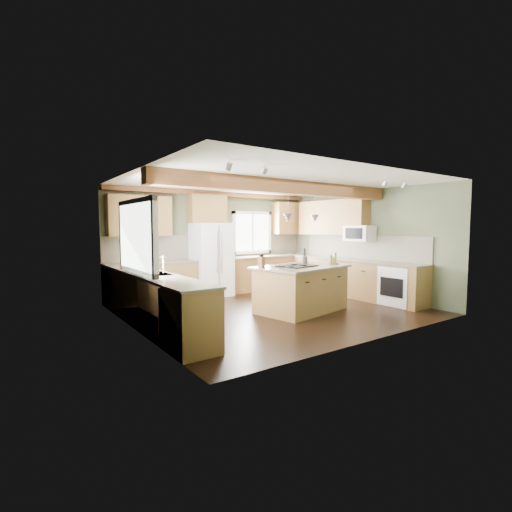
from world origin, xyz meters
TOP-DOWN VIEW (x-y plane):
  - floor at (0.00, 0.00)m, footprint 5.60×5.60m
  - ceiling at (0.00, 0.00)m, footprint 5.60×5.60m
  - wall_back at (0.00, 2.50)m, footprint 5.60×0.00m
  - wall_left at (-2.80, 0.00)m, footprint 0.00×5.00m
  - wall_right at (2.80, 0.00)m, footprint 0.00×5.00m
  - ceiling_beam at (0.00, -0.40)m, footprint 5.55×0.26m
  - soffit_trim at (0.00, 2.40)m, footprint 5.55×0.20m
  - backsplash_back at (0.00, 2.48)m, footprint 5.58×0.03m
  - backsplash_right at (2.78, 0.05)m, footprint 0.03×3.70m
  - base_cab_back_left at (-1.79, 2.20)m, footprint 2.02×0.60m
  - counter_back_left at (-1.79, 2.20)m, footprint 2.06×0.64m
  - base_cab_back_right at (1.49, 2.20)m, footprint 2.62×0.60m
  - counter_back_right at (1.49, 2.20)m, footprint 2.66×0.64m
  - base_cab_left at (-2.50, 0.05)m, footprint 0.60×3.70m
  - counter_left at (-2.50, 0.05)m, footprint 0.64×3.74m
  - base_cab_right at (2.50, 0.05)m, footprint 0.60×3.70m
  - counter_right at (2.50, 0.05)m, footprint 0.64×3.74m
  - upper_cab_back_left at (-1.99, 2.33)m, footprint 1.40×0.35m
  - upper_cab_over_fridge at (-0.30, 2.33)m, footprint 0.96×0.35m
  - upper_cab_right at (2.62, 0.90)m, footprint 0.35×2.20m
  - upper_cab_back_corner at (2.30, 2.33)m, footprint 0.90×0.35m
  - window_left at (-2.78, 0.05)m, footprint 0.04×1.60m
  - window_back at (1.15, 2.48)m, footprint 1.10×0.04m
  - sink at (-2.50, 0.05)m, footprint 0.50×0.65m
  - faucet at (-2.32, 0.05)m, footprint 0.02×0.02m
  - dishwasher at (-2.49, -1.25)m, footprint 0.60×0.60m
  - oven at (2.49, -1.25)m, footprint 0.60×0.72m
  - microwave at (2.58, -0.05)m, footprint 0.40×0.70m
  - pendant_left at (-0.03, -0.49)m, footprint 0.18×0.18m
  - pendant_right at (0.83, -0.32)m, footprint 0.18×0.18m
  - refrigerator at (-0.30, 2.12)m, footprint 0.90×0.74m
  - island at (0.40, -0.40)m, footprint 1.94×1.40m
  - island_top at (0.40, -0.40)m, footprint 2.08×1.53m
  - cooktop at (0.26, -0.43)m, footprint 0.85×0.65m
  - knife_block at (-0.44, -0.19)m, footprint 0.15×0.13m
  - utensil_crock at (0.78, -0.09)m, footprint 0.13×0.13m
  - bottle_tray at (1.21, -0.51)m, footprint 0.28×0.28m

SIDE VIEW (x-z plane):
  - floor at x=0.00m, z-range 0.00..0.00m
  - dishwasher at x=-2.49m, z-range 0.01..0.85m
  - oven at x=2.49m, z-range 0.01..0.85m
  - base_cab_back_left at x=-1.79m, z-range 0.00..0.88m
  - base_cab_back_right at x=1.49m, z-range 0.00..0.88m
  - base_cab_left at x=-2.50m, z-range 0.00..0.88m
  - base_cab_right at x=2.50m, z-range 0.00..0.88m
  - island at x=0.40m, z-range 0.00..0.88m
  - counter_back_left at x=-1.79m, z-range 0.88..0.92m
  - counter_back_right at x=1.49m, z-range 0.88..0.92m
  - counter_left at x=-2.50m, z-range 0.88..0.92m
  - counter_right at x=2.50m, z-range 0.88..0.92m
  - refrigerator at x=-0.30m, z-range 0.00..1.80m
  - island_top at x=0.40m, z-range 0.88..0.92m
  - sink at x=-2.50m, z-range 0.89..0.92m
  - cooktop at x=0.26m, z-range 0.92..0.94m
  - utensil_crock at x=0.78m, z-range 0.92..1.07m
  - knife_block at x=-0.44m, z-range 0.92..1.13m
  - bottle_tray at x=1.21m, z-range 0.92..1.15m
  - faucet at x=-2.32m, z-range 0.91..1.19m
  - backsplash_back at x=0.00m, z-range 0.92..1.50m
  - backsplash_right at x=2.78m, z-range 0.92..1.50m
  - wall_back at x=0.00m, z-range -1.50..4.10m
  - wall_left at x=-2.80m, z-range -1.20..3.80m
  - wall_right at x=2.80m, z-range -1.20..3.80m
  - window_back at x=1.15m, z-range 1.05..2.05m
  - window_left at x=-2.78m, z-range 1.02..2.08m
  - microwave at x=2.58m, z-range 1.36..1.74m
  - pendant_left at x=-0.03m, z-range 1.80..1.96m
  - pendant_right at x=0.83m, z-range 1.80..1.96m
  - upper_cab_back_left at x=-1.99m, z-range 1.50..2.40m
  - upper_cab_right at x=2.62m, z-range 1.50..2.40m
  - upper_cab_back_corner at x=2.30m, z-range 1.50..2.40m
  - upper_cab_over_fridge at x=-0.30m, z-range 1.80..2.50m
  - ceiling_beam at x=0.00m, z-range 2.34..2.60m
  - soffit_trim at x=0.00m, z-range 2.49..2.59m
  - ceiling at x=0.00m, z-range 2.60..2.60m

